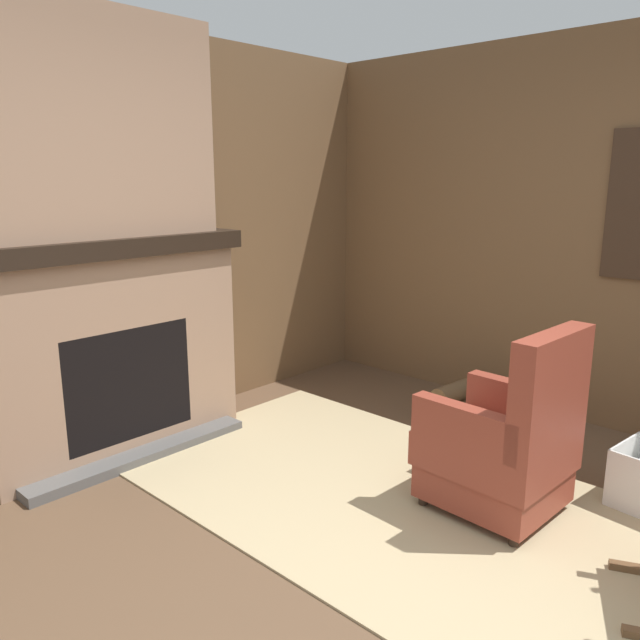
{
  "coord_description": "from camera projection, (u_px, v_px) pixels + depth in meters",
  "views": [
    {
      "loc": [
        1.22,
        -1.82,
        1.7
      ],
      "look_at": [
        -1.11,
        0.67,
        0.9
      ],
      "focal_mm": 35.0,
      "sensor_mm": 36.0,
      "label": 1
    }
  ],
  "objects": [
    {
      "name": "storage_case",
      "position": [
        189.0,
        218.0,
        4.16
      ],
      "size": [
        0.18,
        0.25,
        0.15
      ],
      "color": "brown",
      "rests_on": "fireplace_hearth"
    },
    {
      "name": "ground_plane",
      "position": [
        407.0,
        609.0,
        2.49
      ],
      "size": [
        14.0,
        14.0,
        0.0
      ],
      "primitive_type": "plane",
      "color": "brown"
    },
    {
      "name": "wood_panel_wall_left",
      "position": [
        84.0,
        239.0,
        3.85
      ],
      "size": [
        0.06,
        5.5,
        2.62
      ],
      "color": "brown",
      "rests_on": "ground"
    },
    {
      "name": "armchair",
      "position": [
        504.0,
        447.0,
        3.14
      ],
      "size": [
        0.68,
        0.62,
        0.99
      ],
      "rotation": [
        0.0,
        0.0,
        3.1
      ],
      "color": "brown",
      "rests_on": "ground"
    },
    {
      "name": "oil_lamp_vase",
      "position": [
        19.0,
        225.0,
        3.36
      ],
      "size": [
        0.11,
        0.11,
        0.26
      ],
      "color": "#47708E",
      "rests_on": "fireplace_hearth"
    },
    {
      "name": "fireplace_hearth",
      "position": [
        112.0,
        347.0,
        3.83
      ],
      "size": [
        0.62,
        1.69,
        1.34
      ],
      "color": "#9E7A60",
      "rests_on": "ground"
    },
    {
      "name": "firewood_stack",
      "position": [
        453.0,
        406.0,
        4.41
      ],
      "size": [
        0.47,
        0.38,
        0.27
      ],
      "rotation": [
        0.0,
        0.0,
        -0.09
      ],
      "color": "brown",
      "rests_on": "ground"
    },
    {
      "name": "area_rug",
      "position": [
        408.0,
        505.0,
        3.27
      ],
      "size": [
        3.33,
        1.73,
        0.01
      ],
      "color": "tan",
      "rests_on": "ground"
    },
    {
      "name": "chimney_breast",
      "position": [
        94.0,
        126.0,
        3.54
      ],
      "size": [
        0.36,
        1.4,
        1.26
      ],
      "color": "#9E7A60",
      "rests_on": "fireplace_hearth"
    }
  ]
}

